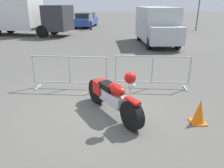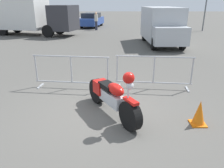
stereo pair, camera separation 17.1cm
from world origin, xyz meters
TOP-DOWN VIEW (x-y plane):
  - ground_plane at (0.00, 0.00)m, footprint 120.00×120.00m
  - motorcycle at (0.24, -0.18)m, footprint 1.32×2.06m
  - crowd_barrier_near at (-1.07, 1.55)m, footprint 2.42×0.66m
  - crowd_barrier_far at (1.55, 1.55)m, footprint 2.42×0.66m
  - box_truck at (-7.05, 13.72)m, footprint 8.01×4.02m
  - delivery_van at (3.33, 9.46)m, footprint 2.15×5.07m
  - parked_car_silver at (-10.22, 19.79)m, footprint 2.30×4.25m
  - parked_car_maroon at (-7.56, 20.46)m, footprint 2.56×4.74m
  - parked_car_white at (-4.89, 19.72)m, footprint 2.42×4.48m
  - parked_car_blue at (-2.22, 19.69)m, footprint 2.51×4.63m
  - pedestrian at (-1.50, 16.92)m, footprint 0.39×0.39m
  - planter_island at (5.65, 16.72)m, footprint 3.58×3.58m
  - traffic_cone at (2.22, -0.66)m, footprint 0.34×0.34m

SIDE VIEW (x-z plane):
  - ground_plane at x=0.00m, z-range 0.00..0.00m
  - traffic_cone at x=2.22m, z-range -0.01..0.58m
  - planter_island at x=5.65m, z-range -0.27..0.95m
  - motorcycle at x=0.24m, z-range -0.15..1.14m
  - crowd_barrier_near at x=-1.07m, z-range 0.02..1.09m
  - crowd_barrier_far at x=1.55m, z-range 0.02..1.09m
  - parked_car_silver at x=-10.22m, z-range 0.01..1.38m
  - parked_car_white at x=-4.89m, z-range 0.01..1.45m
  - parked_car_blue at x=-2.22m, z-range 0.01..1.50m
  - parked_car_maroon at x=-7.56m, z-range 0.01..1.53m
  - pedestrian at x=-1.50m, z-range 0.07..1.76m
  - delivery_van at x=3.33m, z-range 0.09..2.40m
  - box_truck at x=-7.05m, z-range 0.15..3.13m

